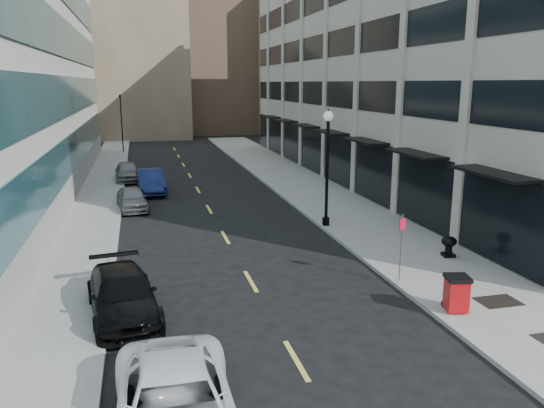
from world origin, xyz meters
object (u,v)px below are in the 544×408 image
car_white_van (176,408)px  car_grey_sedan (127,171)px  urn_planter (449,244)px  trash_bin (456,292)px  traffic_signal (120,98)px  sign_post (402,238)px  car_silver_sedan (132,199)px  lamppost (327,158)px  car_blue_sedan (151,181)px  car_black_pickup (122,295)px

car_white_van → car_grey_sedan: bearing=93.3°
urn_planter → car_white_van: bearing=-143.1°
trash_bin → urn_planter: size_ratio=1.35×
car_white_van → trash_bin: (9.12, 4.02, 0.02)m
traffic_signal → sign_post: 43.17m
trash_bin → car_silver_sedan: bearing=133.4°
traffic_signal → trash_bin: 46.19m
car_silver_sedan → sign_post: bearing=-63.2°
traffic_signal → lamppost: (10.80, -33.56, -2.09)m
car_white_van → car_grey_sedan: (-1.44, 31.23, -0.02)m
traffic_signal → sign_post: bearing=-75.4°
car_white_van → urn_planter: size_ratio=6.27×
car_blue_sedan → trash_bin: 23.99m
car_silver_sedan → car_grey_sedan: bearing=85.6°
car_grey_sedan → trash_bin: (10.56, -27.20, 0.05)m
lamppost → sign_post: lamppost is taller
car_grey_sedan → trash_bin: car_grey_sedan is taller
car_grey_sedan → car_blue_sedan: bearing=-75.1°
car_black_pickup → lamppost: lamppost is taller
car_black_pickup → lamppost: size_ratio=0.84×
trash_bin → urn_planter: bearing=73.4°
trash_bin → sign_post: 3.11m
trash_bin → lamppost: 11.33m
car_grey_sedan → sign_post: (10.10, -24.29, 1.02)m
car_black_pickup → sign_post: size_ratio=1.97×
car_silver_sedan → urn_planter: size_ratio=4.55×
traffic_signal → car_silver_sedan: bearing=-87.6°
urn_planter → car_silver_sedan: bearing=136.0°
traffic_signal → car_grey_sedan: bearing=-87.7°
traffic_signal → trash_bin: size_ratio=5.88×
trash_bin → car_black_pickup: bearing=179.6°
car_blue_sedan → lamppost: size_ratio=0.82×
car_white_van → lamppost: bearing=60.6°
traffic_signal → car_white_van: (2.14, -48.54, -4.95)m
sign_post → car_blue_sedan: bearing=95.4°
car_blue_sedan → sign_post: size_ratio=1.92×
sign_post → lamppost: bearing=71.7°
car_silver_sedan → trash_bin: 20.22m
lamppost → urn_planter: size_ratio=6.75×
car_silver_sedan → car_blue_sedan: (1.19, 4.77, 0.12)m
car_black_pickup → car_blue_sedan: 19.78m
trash_bin → urn_planter: 5.70m
car_blue_sedan → car_grey_sedan: bearing=104.3°
car_black_pickup → urn_planter: bearing=2.8°
traffic_signal → car_white_van: bearing=-87.5°
car_white_van → car_silver_sedan: car_white_van is taller
car_blue_sedan → urn_planter: (11.80, -17.31, -0.11)m
car_black_pickup → sign_post: 9.93m
car_white_van → car_grey_sedan: size_ratio=1.26×
car_silver_sedan → car_blue_sedan: size_ratio=0.83×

